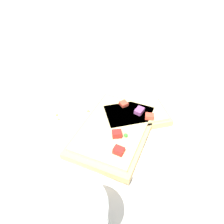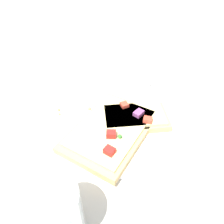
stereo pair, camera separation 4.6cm
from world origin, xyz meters
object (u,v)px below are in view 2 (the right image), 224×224
at_px(knife, 138,100).
at_px(plate, 112,117).
at_px(pizza_slice_corner, 134,118).
at_px(napkin, 146,63).
at_px(pizza_slice_main, 111,130).
at_px(drinking_glass, 51,219).
at_px(fork, 109,103).

bearing_deg(knife, plate, -28.39).
height_order(plate, pizza_slice_corner, pizza_slice_corner).
height_order(knife, napkin, knife).
relative_size(knife, napkin, 1.52).
distance_m(plate, pizza_slice_main, 0.06).
relative_size(knife, drinking_glass, 1.96).
height_order(pizza_slice_corner, napkin, pizza_slice_corner).
bearing_deg(pizza_slice_main, napkin, -168.72).
relative_size(knife, pizza_slice_corner, 1.29).
height_order(pizza_slice_main, drinking_glass, drinking_glass).
bearing_deg(fork, plate, 28.38).
relative_size(knife, pizza_slice_main, 0.97).
distance_m(pizza_slice_main, drinking_glass, 0.20).
xyz_separation_m(plate, pizza_slice_main, (-0.02, 0.05, 0.02)).
bearing_deg(knife, drinking_glass, -3.11).
distance_m(fork, drinking_glass, 0.29).
bearing_deg(fork, drinking_glass, 5.03).
bearing_deg(plate, fork, -60.87).
bearing_deg(knife, pizza_slice_corner, 10.25).
bearing_deg(napkin, pizza_slice_corner, 97.74).
bearing_deg(fork, pizza_slice_main, 22.23).
bearing_deg(drinking_glass, knife, -95.87).
height_order(fork, pizza_slice_corner, pizza_slice_corner).
xyz_separation_m(plate, pizza_slice_corner, (-0.05, 0.00, 0.02)).
bearing_deg(pizza_slice_main, drinking_glass, 8.41).
bearing_deg(napkin, fork, 81.61).
distance_m(knife, pizza_slice_corner, 0.07).
xyz_separation_m(drinking_glass, napkin, (-0.01, -0.51, -0.05)).
height_order(knife, drinking_glass, drinking_glass).
relative_size(plate, drinking_glass, 2.85).
xyz_separation_m(pizza_slice_main, napkin, (0.00, -0.31, -0.02)).
height_order(plate, drinking_glass, drinking_glass).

